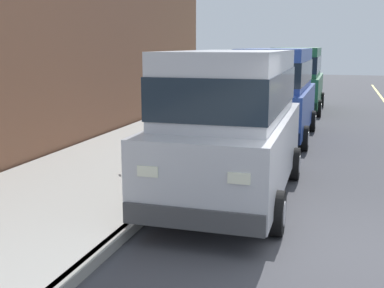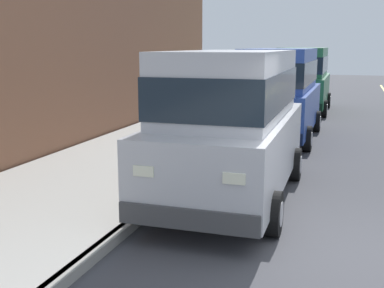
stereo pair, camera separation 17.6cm
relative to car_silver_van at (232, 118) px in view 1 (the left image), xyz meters
The scene contains 9 objects.
ground_plane 3.21m from the car_silver_van, 40.82° to the right, with size 80.00×80.00×0.00m, color #424247.
curb 2.52m from the car_silver_van, 118.18° to the right, with size 0.16×64.00×0.14m, color gray.
sidewalk 3.64m from the car_silver_van, 146.10° to the right, with size 3.60×64.00×0.14m, color #A8A59E.
car_silver_van is the anchor object (origin of this frame).
car_blue_van 5.77m from the car_silver_van, 90.14° to the left, with size 2.17×4.92×2.52m.
car_green_van 11.97m from the car_silver_van, 89.82° to the left, with size 2.15×4.91×2.52m.
dog_black 2.27m from the car_silver_van, 159.69° to the left, with size 0.75×0.20×0.49m.
fire_hydrant 3.80m from the car_silver_van, 113.37° to the left, with size 0.34×0.24×0.72m.
building_facade 6.16m from the car_silver_van, 143.76° to the left, with size 0.50×20.00×4.66m, color #8C5B42.
Camera 1 is at (-0.48, -6.04, 2.60)m, focal length 45.26 mm.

